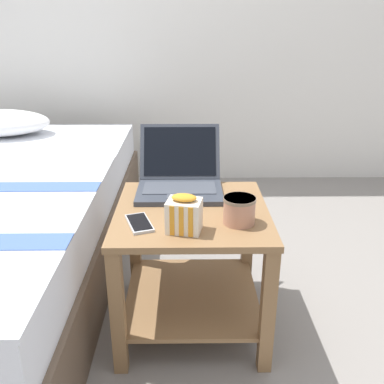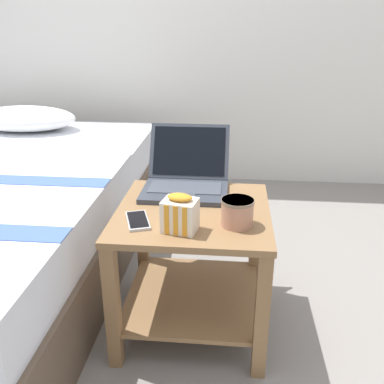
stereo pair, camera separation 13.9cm
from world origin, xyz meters
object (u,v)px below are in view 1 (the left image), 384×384
Objects in this scene: laptop at (180,178)px; snack_bag at (184,214)px; cell_phone at (139,223)px; mug_front_left at (239,208)px.

snack_bag is at bearing -87.01° from laptop.
cell_phone is at bearing 162.75° from snack_bag.
mug_front_left is 1.15× the size of snack_bag.
cell_phone is at bearing -178.07° from mug_front_left.
laptop is 2.47× the size of mug_front_left.
laptop reaches higher than snack_bag.
laptop is 2.26× the size of cell_phone.
laptop reaches higher than mug_front_left.
snack_bag is at bearing -162.40° from mug_front_left.
mug_front_left reaches higher than cell_phone.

